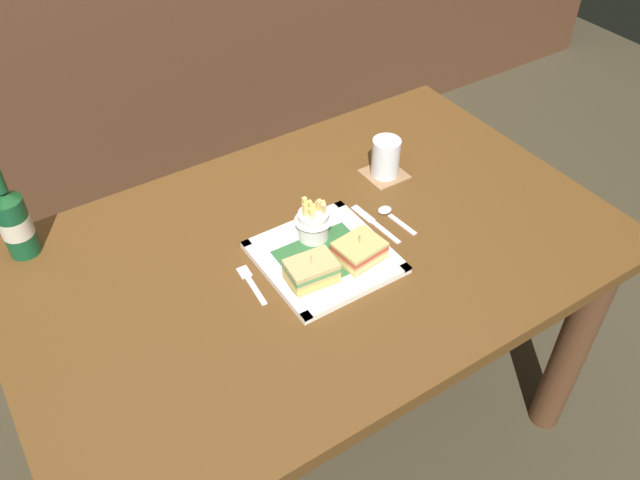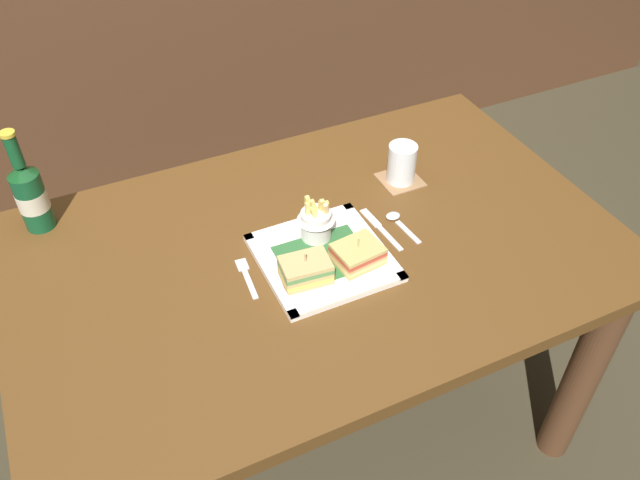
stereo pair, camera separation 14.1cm
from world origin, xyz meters
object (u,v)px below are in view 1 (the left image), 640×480
Objects in this scene: water_glass at (386,160)px; fries_cup at (313,220)px; square_plate at (324,258)px; beer_bottle at (13,220)px; sandwich_half_right at (359,250)px; spoon at (389,213)px; knife at (373,222)px; sandwich_half_left at (311,271)px; fork at (251,282)px; dining_table at (316,290)px.

fries_cup is at bearing -158.66° from water_glass.
water_glass is at bearing 21.34° from fries_cup.
square_plate is 0.67m from beer_bottle.
sandwich_half_right is 0.18m from spoon.
knife is (0.10, 0.09, -0.03)m from sandwich_half_right.
square_plate is at bearing 35.60° from sandwich_half_left.
fries_cup is at bearing 113.22° from sandwich_half_right.
spoon is at bearing 3.66° from knife.
beer_bottle is 0.83m from spoon.
dining_table is at bearing 6.29° from fork.
spoon reaches higher than knife.
square_plate is 0.17m from knife.
sandwich_half_right is at bearing -58.29° from dining_table.
knife is (-0.14, -0.14, -0.05)m from water_glass.
water_glass reaches higher than spoon.
fries_cup is at bearing 170.62° from knife.
sandwich_half_left is 1.01× the size of sandwich_half_right.
beer_bottle is (-0.54, 0.39, 0.09)m from square_plate.
square_plate is 0.08m from sandwich_half_left.
dining_table is 8.34× the size of knife.
beer_bottle is 0.53m from fork.
spoon is (0.21, -0.00, 0.15)m from dining_table.
fries_cup reaches higher than water_glass.
beer_bottle is 1.56× the size of knife.
fries_cup is 0.21m from spoon.
square_plate is 2.34× the size of fries_cup.
sandwich_half_left is at bearing -162.02° from spoon.
water_glass is 0.61× the size of knife.
beer_bottle is at bearing 148.25° from dining_table.
square_plate is 2.28× the size of spoon.
fries_cup is 0.93× the size of fork.
water_glass reaches higher than fork.
water_glass is 0.84× the size of spoon.
water_glass is 0.17m from spoon.
sandwich_half_left is (-0.06, -0.04, 0.03)m from square_plate.
dining_table is at bearing 82.06° from square_plate.
beer_bottle is 0.79m from knife.
fork is at bearing -43.89° from beer_bottle.
square_plate is 0.22m from spoon.
sandwich_half_right is (0.06, -0.09, 0.17)m from dining_table.
fries_cup is (0.01, 0.07, 0.05)m from square_plate.
dining_table is 11.75× the size of fries_cup.
sandwich_half_left is (-0.07, -0.09, 0.18)m from dining_table.
knife is at bearing -176.34° from spoon.
sandwich_half_right reaches higher than spoon.
water_glass is (0.36, 0.22, 0.01)m from sandwich_half_left.
fork is (-0.47, -0.15, -0.05)m from water_glass.
fries_cup is at bearing 173.70° from spoon.
fork is at bearing 171.32° from square_plate.
water_glass is 0.20m from knife.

